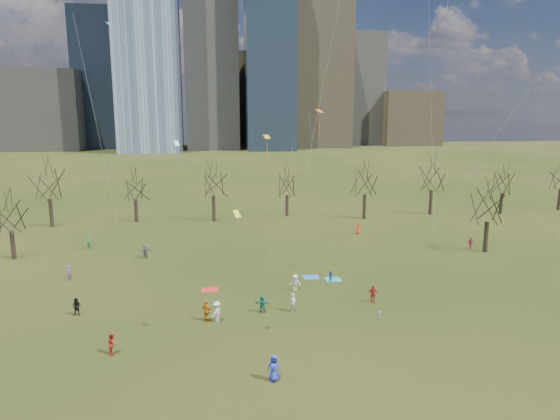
{
  "coord_description": "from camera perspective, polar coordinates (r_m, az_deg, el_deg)",
  "views": [
    {
      "loc": [
        -6.1,
        -37.35,
        16.63
      ],
      "look_at": [
        0.0,
        12.0,
        7.0
      ],
      "focal_mm": 32.0,
      "sensor_mm": 36.0,
      "label": 1
    }
  ],
  "objects": [
    {
      "name": "person_8",
      "position": [
        50.62,
        5.81,
        -7.59
      ],
      "size": [
        0.71,
        0.71,
        1.16
      ],
      "primitive_type": "imported",
      "rotation": [
        0.0,
        0.0,
        5.5
      ],
      "color": "#224E97",
      "rests_on": "ground"
    },
    {
      "name": "blanket_teal",
      "position": [
        51.57,
        6.09,
        -7.9
      ],
      "size": [
        1.6,
        1.5,
        0.03
      ],
      "primitive_type": "cube",
      "color": "#1BA6A3",
      "rests_on": "ground"
    },
    {
      "name": "person_2",
      "position": [
        38.03,
        -18.59,
        -14.28
      ],
      "size": [
        0.68,
        0.82,
        1.56
      ],
      "primitive_type": "imported",
      "rotation": [
        0.0,
        0.0,
        1.69
      ],
      "color": "red",
      "rests_on": "ground"
    },
    {
      "name": "blanket_crimson",
      "position": [
        48.87,
        -8.02,
        -9.02
      ],
      "size": [
        1.6,
        1.5,
        0.03
      ],
      "primitive_type": "cube",
      "color": "red",
      "rests_on": "ground"
    },
    {
      "name": "ground",
      "position": [
        41.33,
        2.09,
        -12.77
      ],
      "size": [
        500.0,
        500.0,
        0.0
      ],
      "primitive_type": "plane",
      "color": "black",
      "rests_on": "ground"
    },
    {
      "name": "person_12",
      "position": [
        70.89,
        8.93,
        -2.06
      ],
      "size": [
        0.84,
        0.95,
        1.64
      ],
      "primitive_type": "imported",
      "rotation": [
        0.0,
        0.0,
        1.08
      ],
      "color": "#E73F19",
      "rests_on": "ground"
    },
    {
      "name": "person_9",
      "position": [
        48.11,
        1.77,
        -8.27
      ],
      "size": [
        1.12,
        0.8,
        1.57
      ],
      "primitive_type": "imported",
      "rotation": [
        0.0,
        0.0,
        6.05
      ],
      "color": "silver",
      "rests_on": "ground"
    },
    {
      "name": "person_5",
      "position": [
        43.08,
        -2.03,
        -10.69
      ],
      "size": [
        1.42,
        0.59,
        1.49
      ],
      "primitive_type": "imported",
      "rotation": [
        0.0,
        0.0,
        3.03
      ],
      "color": "#186F60",
      "rests_on": "ground"
    },
    {
      "name": "blanket_navy",
      "position": [
        52.07,
        3.56,
        -7.67
      ],
      "size": [
        1.6,
        1.5,
        0.03
      ],
      "primitive_type": "cube",
      "color": "blue",
      "rests_on": "ground"
    },
    {
      "name": "person_16",
      "position": [
        45.86,
        10.56,
        -9.42
      ],
      "size": [
        0.99,
        0.56,
        1.6
      ],
      "primitive_type": "imported",
      "rotation": [
        0.0,
        0.0,
        6.1
      ],
      "color": "#B21E19",
      "rests_on": "ground"
    },
    {
      "name": "person_10",
      "position": [
        67.03,
        20.93,
        -3.53
      ],
      "size": [
        0.85,
        0.43,
        1.4
      ],
      "primitive_type": "imported",
      "rotation": [
        0.0,
        0.0,
        0.12
      ],
      "color": "#C61C47",
      "rests_on": "ground"
    },
    {
      "name": "person_15",
      "position": [
        41.42,
        -7.24,
        -11.48
      ],
      "size": [
        1.19,
        1.31,
        1.77
      ],
      "primitive_type": "imported",
      "rotation": [
        0.0,
        0.0,
        4.11
      ],
      "color": "silver",
      "rests_on": "ground"
    },
    {
      "name": "person_13",
      "position": [
        66.51,
        -21.01,
        -3.46
      ],
      "size": [
        0.54,
        0.73,
        1.82
      ],
      "primitive_type": "imported",
      "rotation": [
        0.0,
        0.0,
        1.73
      ],
      "color": "#1C7E4E",
      "rests_on": "ground"
    },
    {
      "name": "person_14",
      "position": [
        45.65,
        -22.2,
        -10.21
      ],
      "size": [
        0.82,
        0.67,
        1.54
      ],
      "primitive_type": "imported",
      "rotation": [
        0.0,
        0.0,
        6.16
      ],
      "color": "black",
      "rests_on": "ground"
    },
    {
      "name": "kites_airborne",
      "position": [
        52.99,
        3.57,
        8.17
      ],
      "size": [
        62.61,
        42.67,
        30.74
      ],
      "color": "orange",
      "rests_on": "ground"
    },
    {
      "name": "person_11",
      "position": [
        60.5,
        -15.12,
        -4.54
      ],
      "size": [
        1.42,
        1.56,
        1.73
      ],
      "primitive_type": "imported",
      "rotation": [
        0.0,
        0.0,
        0.88
      ],
      "color": "#5E5E62",
      "rests_on": "ground"
    },
    {
      "name": "person_1",
      "position": [
        43.12,
        1.55,
        -10.54
      ],
      "size": [
        0.68,
        0.72,
        1.65
      ],
      "primitive_type": "imported",
      "rotation": [
        0.0,
        0.0,
        0.89
      ],
      "color": "silver",
      "rests_on": "ground"
    },
    {
      "name": "bare_tree_row",
      "position": [
        75.55,
        -2.42,
        2.95
      ],
      "size": [
        113.04,
        29.8,
        9.5
      ],
      "color": "black",
      "rests_on": "ground"
    },
    {
      "name": "person_0",
      "position": [
        32.92,
        -0.69,
        -17.62
      ],
      "size": [
        0.98,
        0.78,
        1.76
      ],
      "primitive_type": "imported",
      "rotation": [
        0.0,
        0.0,
        5.99
      ],
      "color": "#2939B4",
      "rests_on": "ground"
    },
    {
      "name": "downtown_skyline",
      "position": [
        249.03,
        -6.42,
        16.05
      ],
      "size": [
        212.5,
        78.0,
        118.0
      ],
      "color": "slate",
      "rests_on": "ground"
    },
    {
      "name": "person_3",
      "position": [
        42.01,
        11.24,
        -11.88
      ],
      "size": [
        0.36,
        0.62,
        0.95
      ],
      "primitive_type": "imported",
      "rotation": [
        0.0,
        0.0,
        1.59
      ],
      "color": "slate",
      "rests_on": "ground"
    },
    {
      "name": "person_4",
      "position": [
        41.66,
        -8.37,
        -11.36
      ],
      "size": [
        1.12,
        0.94,
        1.79
      ],
      "primitive_type": "imported",
      "rotation": [
        0.0,
        0.0,
        2.56
      ],
      "color": "orange",
      "rests_on": "ground"
    },
    {
      "name": "person_7",
      "position": [
        55.15,
        -22.97,
        -6.64
      ],
      "size": [
        0.62,
        0.68,
        1.57
      ],
      "primitive_type": "imported",
      "rotation": [
        0.0,
        0.0,
        4.16
      ],
      "color": "#814C98",
      "rests_on": "ground"
    }
  ]
}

